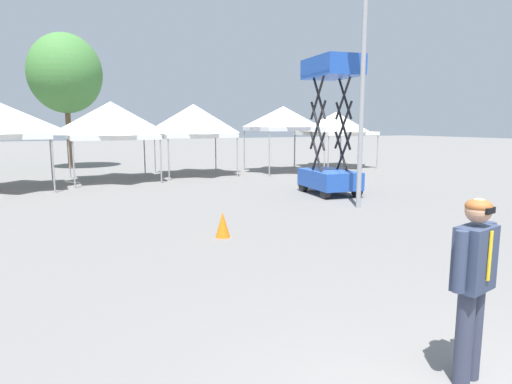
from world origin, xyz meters
TOP-DOWN VIEW (x-y plane):
  - canopy_tent_behind_left at (-4.04, 17.19)m, footprint 3.38×3.38m
  - canopy_tent_behind_right at (-0.02, 18.16)m, footprint 3.61×3.61m
  - canopy_tent_far_left at (3.84, 18.68)m, footprint 3.55×3.55m
  - canopy_tent_far_right at (8.33, 17.91)m, footprint 3.32×3.32m
  - canopy_tent_center at (12.22, 18.72)m, footprint 3.48×3.48m
  - scissor_lift at (6.11, 10.88)m, footprint 1.71×2.47m
  - person_foreground at (0.47, 0.96)m, footprint 0.64×0.32m
  - light_pole_near_lift at (5.38, 8.44)m, footprint 0.36×0.36m
  - tree_behind_tents_right at (-1.26, 24.84)m, footprint 3.85×3.85m
  - traffic_cone_lot_center at (0.47, 7.04)m, footprint 0.32×0.32m

SIDE VIEW (x-z plane):
  - traffic_cone_lot_center at x=0.47m, z-range 0.00..0.56m
  - person_foreground at x=0.47m, z-range 0.14..1.92m
  - scissor_lift at x=6.11m, z-range -0.96..3.70m
  - canopy_tent_center at x=12.22m, z-range 0.91..4.02m
  - canopy_tent_behind_left at x=-4.04m, z-range 0.95..4.15m
  - canopy_tent_far_left at x=3.84m, z-range 0.90..4.28m
  - canopy_tent_behind_right at x=-0.02m, z-range 0.90..4.29m
  - canopy_tent_far_right at x=8.33m, z-range 1.05..4.37m
  - light_pole_near_lift at x=5.38m, z-range 0.56..8.80m
  - tree_behind_tents_right at x=-1.26m, z-range 1.50..8.76m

